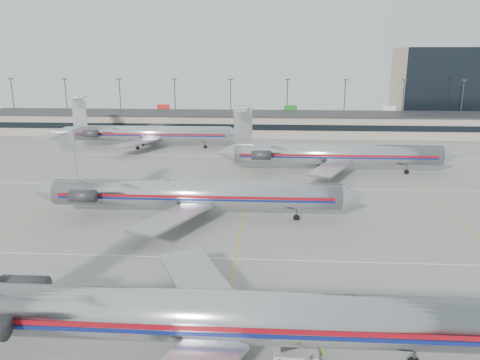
{
  "coord_description": "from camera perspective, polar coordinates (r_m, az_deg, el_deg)",
  "views": [
    {
      "loc": [
        3.62,
        -38.46,
        22.02
      ],
      "look_at": [
        -0.62,
        27.76,
        4.5
      ],
      "focal_mm": 35.0,
      "sensor_mm": 36.0,
      "label": 1
    }
  ],
  "objects": [
    {
      "name": "terminal",
      "position": [
        137.78,
        2.14,
        6.91
      ],
      "size": [
        162.0,
        17.0,
        6.25
      ],
      "color": "gray",
      "rests_on": "ground"
    },
    {
      "name": "jet_foreground",
      "position": [
        35.72,
        -5.05,
        -16.07
      ],
      "size": [
        49.12,
        28.93,
        12.86
      ],
      "color": "silver",
      "rests_on": "ground"
    },
    {
      "name": "apron_markings",
      "position": [
        53.35,
        -0.56,
        -9.58
      ],
      "size": [
        160.0,
        0.15,
        0.02
      ],
      "primitive_type": "cube",
      "color": "silver",
      "rests_on": "ground"
    },
    {
      "name": "distant_building",
      "position": [
        176.66,
        23.37,
        10.52
      ],
      "size": [
        30.0,
        20.0,
        25.0
      ],
      "primitive_type": "cube",
      "color": "tan",
      "rests_on": "ground"
    },
    {
      "name": "belt_loader",
      "position": [
        37.42,
        6.95,
        -20.32
      ],
      "size": [
        3.97,
        1.29,
        2.1
      ],
      "rotation": [
        0.0,
        0.0,
        -0.02
      ],
      "color": "#A0A0A0",
      "rests_on": "ground"
    },
    {
      "name": "jet_third_row",
      "position": [
        92.59,
        11.1,
        3.11
      ],
      "size": [
        46.75,
        28.76,
        12.78
      ],
      "color": "silver",
      "rests_on": "ground"
    },
    {
      "name": "light_mast_row",
      "position": [
        151.1,
        2.31,
        9.68
      ],
      "size": [
        163.6,
        0.4,
        15.28
      ],
      "color": "#38383D",
      "rests_on": "ground"
    },
    {
      "name": "jet_back_row",
      "position": [
        118.8,
        -11.17,
        5.62
      ],
      "size": [
        45.92,
        28.25,
        12.56
      ],
      "color": "silver",
      "rests_on": "ground"
    },
    {
      "name": "jet_second_row",
      "position": [
        65.52,
        -6.21,
        -1.67
      ],
      "size": [
        46.77,
        27.54,
        12.24
      ],
      "color": "silver",
      "rests_on": "ground"
    },
    {
      "name": "ramp_worker_near",
      "position": [
        38.24,
        10.15,
        -19.01
      ],
      "size": [
        0.78,
        0.74,
        1.78
      ],
      "primitive_type": "imported",
      "rotation": [
        0.0,
        0.0,
        0.67
      ],
      "color": "#7ECE13",
      "rests_on": "ground"
    },
    {
      "name": "ground",
      "position": [
        44.47,
        -1.54,
        -14.9
      ],
      "size": [
        260.0,
        260.0,
        0.0
      ],
      "primitive_type": "plane",
      "color": "gray",
      "rests_on": "ground"
    }
  ]
}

